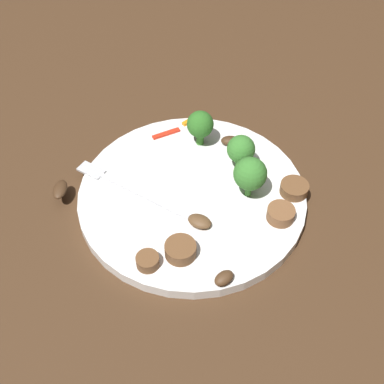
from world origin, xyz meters
TOP-DOWN VIEW (x-y plane):
  - ground_plane at (0.00, 0.00)m, footprint 1.40×1.40m
  - plate at (0.00, 0.00)m, footprint 0.28×0.28m
  - fork at (0.06, 0.05)m, footprint 0.18×0.05m
  - broccoli_floret_0 at (-0.05, -0.05)m, footprint 0.04×0.04m
  - broccoli_floret_1 at (0.05, -0.07)m, footprint 0.04×0.04m
  - broccoli_floret_2 at (-0.01, -0.07)m, footprint 0.04×0.04m
  - sausage_slice_0 at (-0.09, -0.09)m, footprint 0.05×0.05m
  - sausage_slice_1 at (-0.10, -0.04)m, footprint 0.04×0.04m
  - sausage_slice_2 at (-0.06, 0.08)m, footprint 0.05×0.05m
  - sausage_slice_3 at (-0.04, 0.11)m, footprint 0.03×0.03m
  - mushroom_0 at (0.12, 0.11)m, footprint 0.03×0.03m
  - mushroom_1 at (-0.11, 0.07)m, footprint 0.02×0.03m
  - mushroom_2 at (0.02, -0.10)m, footprint 0.03×0.03m
  - mushroom_3 at (-0.04, 0.03)m, footprint 0.03×0.03m
  - pepper_strip_0 at (0.10, -0.05)m, footprint 0.02×0.04m
  - pepper_strip_1 at (0.09, -0.10)m, footprint 0.01×0.04m

SIDE VIEW (x-z plane):
  - ground_plane at x=0.00m, z-range 0.00..0.00m
  - plate at x=0.00m, z-range 0.00..0.02m
  - pepper_strip_0 at x=0.10m, z-range 0.02..0.02m
  - fork at x=0.06m, z-range 0.01..0.02m
  - pepper_strip_1 at x=0.09m, z-range 0.02..0.02m
  - mushroom_0 at x=0.12m, z-range 0.02..0.02m
  - mushroom_3 at x=-0.04m, z-range 0.02..0.03m
  - mushroom_2 at x=0.02m, z-range 0.02..0.03m
  - mushroom_1 at x=-0.11m, z-range 0.02..0.03m
  - sausage_slice_0 at x=-0.09m, z-range 0.02..0.03m
  - sausage_slice_3 at x=-0.04m, z-range 0.02..0.03m
  - sausage_slice_1 at x=-0.10m, z-range 0.02..0.03m
  - sausage_slice_2 at x=-0.06m, z-range 0.02..0.03m
  - broccoli_floret_2 at x=-0.01m, z-range 0.02..0.07m
  - broccoli_floret_1 at x=0.05m, z-range 0.02..0.07m
  - broccoli_floret_0 at x=-0.05m, z-range 0.02..0.08m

